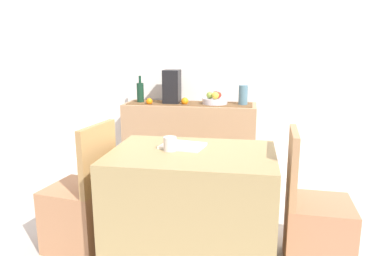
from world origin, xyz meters
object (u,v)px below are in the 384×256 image
at_px(sideboard_console, 190,144).
at_px(wine_bottle, 140,92).
at_px(ceramic_vase, 243,95).
at_px(coffee_cup, 170,144).
at_px(coffee_maker, 172,87).
at_px(chair_near_window, 81,212).
at_px(open_book, 183,146).
at_px(chair_by_corner, 315,229).
at_px(dining_table, 192,205).
at_px(fruit_bowl, 215,101).

distance_m(sideboard_console, wine_bottle, 0.74).
relative_size(wine_bottle, ceramic_vase, 1.41).
relative_size(ceramic_vase, coffee_cup, 2.14).
xyz_separation_m(coffee_maker, coffee_cup, (0.28, -1.36, -0.22)).
relative_size(coffee_maker, chair_near_window, 0.37).
bearing_deg(open_book, chair_by_corner, 3.99).
bearing_deg(open_book, dining_table, -40.39).
height_order(fruit_bowl, ceramic_vase, ceramic_vase).
xyz_separation_m(ceramic_vase, open_book, (-0.37, -1.26, -0.19)).
height_order(sideboard_console, coffee_cup, sideboard_console).
relative_size(sideboard_console, dining_table, 1.25).
distance_m(ceramic_vase, coffee_cup, 1.43).
distance_m(fruit_bowl, coffee_cup, 1.37).
bearing_deg(sideboard_console, chair_near_window, -111.96).
relative_size(wine_bottle, chair_by_corner, 0.31).
xyz_separation_m(ceramic_vase, chair_by_corner, (0.51, -1.36, -0.67)).
bearing_deg(ceramic_vase, coffee_cup, -107.66).
bearing_deg(fruit_bowl, chair_near_window, -120.43).
bearing_deg(ceramic_vase, coffee_maker, 180.00).
relative_size(coffee_maker, dining_table, 0.32).
height_order(dining_table, coffee_cup, coffee_cup).
distance_m(dining_table, coffee_cup, 0.44).
height_order(fruit_bowl, coffee_cup, fruit_bowl).
relative_size(dining_table, open_book, 3.77).
bearing_deg(fruit_bowl, ceramic_vase, 0.00).
distance_m(coffee_maker, dining_table, 1.56).
bearing_deg(open_book, sideboard_console, 107.76).
bearing_deg(ceramic_vase, chair_near_window, -128.36).
distance_m(sideboard_console, fruit_bowl, 0.52).
relative_size(wine_bottle, open_book, 0.98).
xyz_separation_m(wine_bottle, chair_near_window, (-0.03, -1.36, -0.68)).
xyz_separation_m(open_book, coffee_cup, (-0.07, -0.10, 0.04)).
distance_m(wine_bottle, coffee_cup, 1.50).
height_order(coffee_maker, chair_by_corner, coffee_maker).
bearing_deg(wine_bottle, chair_near_window, -91.40).
bearing_deg(dining_table, open_book, 129.21).
bearing_deg(ceramic_vase, fruit_bowl, 180.00).
xyz_separation_m(sideboard_console, open_book, (0.16, -1.26, 0.33)).
bearing_deg(coffee_maker, fruit_bowl, 0.00).
height_order(dining_table, chair_near_window, chair_near_window).
bearing_deg(coffee_maker, coffee_cup, -78.32).
height_order(sideboard_console, dining_table, sideboard_console).
height_order(wine_bottle, chair_near_window, wine_bottle).
bearing_deg(ceramic_vase, chair_by_corner, -69.54).
bearing_deg(wine_bottle, ceramic_vase, 0.00).
bearing_deg(coffee_maker, ceramic_vase, 0.00).
height_order(fruit_bowl, wine_bottle, wine_bottle).
relative_size(wine_bottle, coffee_maker, 0.82).
bearing_deg(chair_near_window, dining_table, 0.19).
height_order(coffee_cup, chair_near_window, chair_near_window).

